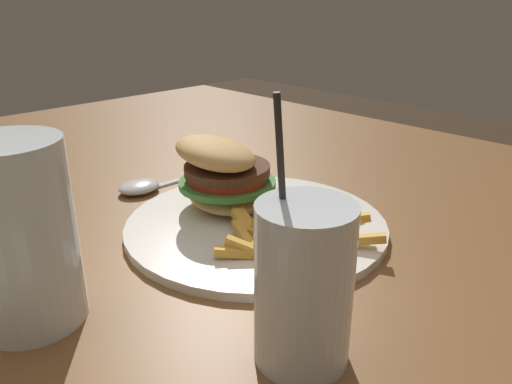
% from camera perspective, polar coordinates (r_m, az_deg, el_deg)
% --- Properties ---
extents(dining_table, '(1.42, 1.40, 0.73)m').
position_cam_1_polar(dining_table, '(0.65, -14.58, -14.41)').
color(dining_table, brown).
rests_on(dining_table, ground_plane).
extents(meal_plate_near, '(0.31, 0.31, 0.11)m').
position_cam_1_polar(meal_plate_near, '(0.60, -1.64, -0.87)').
color(meal_plate_near, white).
rests_on(meal_plate_near, dining_table).
extents(beer_glass, '(0.09, 0.09, 0.16)m').
position_cam_1_polar(beer_glass, '(0.45, -25.34, -4.99)').
color(beer_glass, silver).
rests_on(beer_glass, dining_table).
extents(juice_glass, '(0.07, 0.07, 0.20)m').
position_cam_1_polar(juice_glass, '(0.37, 5.22, -11.36)').
color(juice_glass, silver).
rests_on(juice_glass, dining_table).
extents(spoon, '(0.05, 0.19, 0.02)m').
position_cam_1_polar(spoon, '(0.72, -12.71, 0.69)').
color(spoon, silver).
rests_on(spoon, dining_table).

